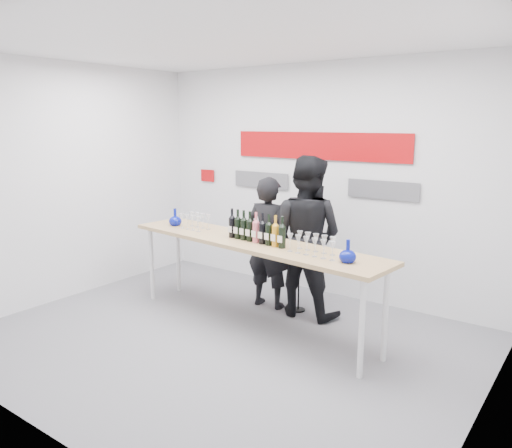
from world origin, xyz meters
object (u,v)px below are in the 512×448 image
object	(u,v)px
tasting_table	(251,247)
presenter_left	(269,243)
presenter_right	(306,237)
mic_stand	(299,276)

from	to	relation	value
tasting_table	presenter_left	size ratio (longest dim) A/B	2.06
tasting_table	presenter_right	xyz separation A→B (m)	(0.30, 0.67, 0.03)
presenter_left	mic_stand	size ratio (longest dim) A/B	1.13
tasting_table	mic_stand	world-z (taller)	mic_stand
presenter_left	tasting_table	bearing A→B (deg)	101.80
tasting_table	presenter_right	distance (m)	0.73
tasting_table	mic_stand	size ratio (longest dim) A/B	2.31
presenter_left	mic_stand	xyz separation A→B (m)	(0.39, 0.07, -0.37)
tasting_table	presenter_left	xyz separation A→B (m)	(-0.18, 0.62, -0.10)
presenter_right	tasting_table	bearing A→B (deg)	62.09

